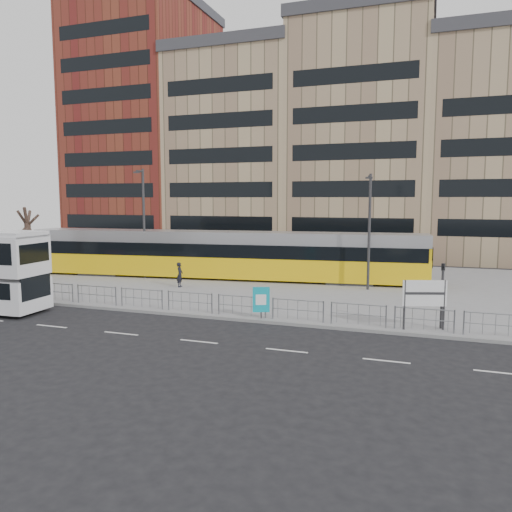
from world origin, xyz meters
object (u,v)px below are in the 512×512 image
(traffic_light_west, at_px, (45,267))
(lamp_post_east, at_px, (369,227))
(lamp_post_west, at_px, (144,219))
(ad_panel, at_px, (261,300))
(tram, at_px, (220,255))
(bare_tree, at_px, (26,206))
(pedestrian, at_px, (180,275))
(traffic_light_east, at_px, (442,287))
(station_sign, at_px, (425,296))

(traffic_light_west, distance_m, lamp_post_east, 20.67)
(lamp_post_west, bearing_deg, ad_panel, -36.70)
(tram, xyz_separation_m, bare_tree, (-12.66, -6.17, 3.77))
(pedestrian, bearing_deg, traffic_light_west, 128.73)
(tram, height_order, traffic_light_west, tram)
(tram, relative_size, lamp_post_west, 3.69)
(pedestrian, relative_size, traffic_light_east, 0.55)
(traffic_light_east, relative_size, bare_tree, 0.41)
(lamp_post_west, bearing_deg, tram, 19.10)
(tram, bearing_deg, lamp_post_east, -12.83)
(tram, relative_size, traffic_light_east, 9.93)
(traffic_light_east, relative_size, lamp_post_east, 0.40)
(lamp_post_east, height_order, bare_tree, lamp_post_east)
(station_sign, bearing_deg, lamp_post_east, 93.16)
(tram, distance_m, lamp_post_west, 6.46)
(station_sign, distance_m, lamp_post_east, 10.68)
(traffic_light_east, height_order, lamp_post_east, lamp_post_east)
(ad_panel, xyz_separation_m, lamp_post_west, (-12.69, 9.46, 3.59))
(ad_panel, height_order, lamp_post_west, lamp_post_west)
(station_sign, height_order, traffic_light_west, traffic_light_west)
(pedestrian, height_order, lamp_post_west, lamp_post_west)
(ad_panel, distance_m, lamp_post_east, 11.39)
(station_sign, bearing_deg, ad_panel, 165.14)
(ad_panel, bearing_deg, station_sign, -19.26)
(traffic_light_west, bearing_deg, tram, 42.26)
(ad_panel, relative_size, traffic_light_east, 0.52)
(station_sign, relative_size, traffic_light_west, 0.75)
(pedestrian, distance_m, traffic_light_east, 17.96)
(traffic_light_west, bearing_deg, lamp_post_west, 66.05)
(station_sign, relative_size, ad_panel, 1.44)
(station_sign, xyz_separation_m, pedestrian, (-16.15, 6.42, -0.76))
(tram, relative_size, station_sign, 13.17)
(tram, distance_m, pedestrian, 4.78)
(traffic_light_west, height_order, lamp_post_west, lamp_post_west)
(ad_panel, bearing_deg, lamp_post_east, 45.29)
(traffic_light_west, bearing_deg, ad_panel, -17.71)
(traffic_light_west, height_order, bare_tree, bare_tree)
(pedestrian, xyz_separation_m, traffic_light_west, (-5.58, -6.60, 1.12))
(traffic_light_east, distance_m, lamp_post_east, 10.44)
(traffic_light_east, relative_size, lamp_post_west, 0.37)
(traffic_light_west, xyz_separation_m, traffic_light_east, (22.50, 0.69, 0.00))
(pedestrian, bearing_deg, traffic_light_east, -120.30)
(station_sign, relative_size, pedestrian, 1.37)
(traffic_light_east, bearing_deg, tram, 160.79)
(pedestrian, distance_m, bare_tree, 12.59)
(traffic_light_east, xyz_separation_m, lamp_post_west, (-21.34, 8.54, 2.57))
(tram, bearing_deg, traffic_light_east, -39.76)
(lamp_post_east, bearing_deg, tram, 173.47)
(tram, height_order, pedestrian, tram)
(ad_panel, bearing_deg, traffic_light_east, -16.13)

